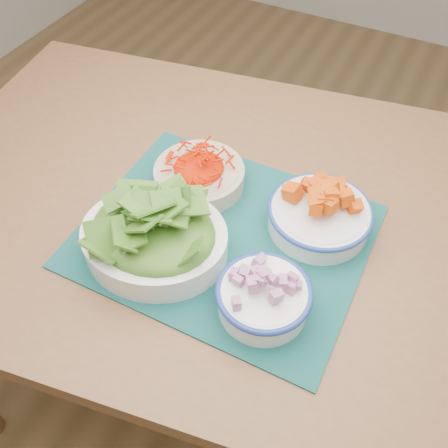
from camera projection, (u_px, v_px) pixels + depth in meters
name	position (u px, v px, depth m)	size (l,w,h in m)	color
ground	(224.00, 296.00, 1.70)	(4.00, 4.00, 0.00)	olive
table	(228.00, 234.00, 1.02)	(1.39, 1.04, 0.75)	brown
placemat	(224.00, 236.00, 0.90)	(0.49, 0.40, 0.00)	#093132
carrot_bowl	(199.00, 172.00, 0.96)	(0.21, 0.21, 0.07)	#C2AE90
squash_bowl	(321.00, 210.00, 0.88)	(0.21, 0.21, 0.09)	silver
lettuce_bowl	(154.00, 232.00, 0.83)	(0.29, 0.26, 0.11)	white
onion_bowl	(264.00, 294.00, 0.77)	(0.17, 0.17, 0.08)	white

